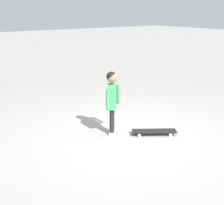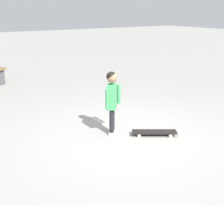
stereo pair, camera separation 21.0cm
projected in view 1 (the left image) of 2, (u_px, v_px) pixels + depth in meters
The scene contains 3 objects.
ground_plane at pixel (130, 139), 5.16m from camera, with size 50.00×50.00×0.00m, color gray.
child_person at pixel (112, 96), 5.18m from camera, with size 0.28×0.38×1.06m.
skateboard at pixel (154, 131), 5.31m from camera, with size 0.57×0.71×0.07m.
Camera 1 is at (3.65, -3.10, 2.03)m, focal length 51.33 mm.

